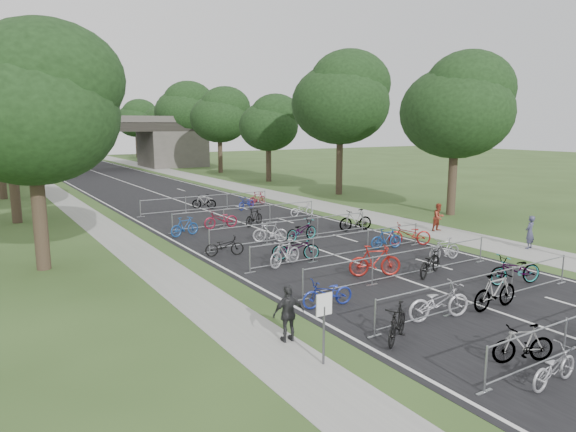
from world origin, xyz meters
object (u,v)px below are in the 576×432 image
Objects in this scene: pedestrian_a at (530,232)px; pedestrian_c at (288,314)px; park_sign at (324,315)px; bike_0 at (554,367)px; bike_1 at (523,344)px; overpass_bridge at (88,143)px; pedestrian_b at (439,217)px.

pedestrian_a reaches higher than pedestrian_c.
park_sign is at bearing 96.58° from pedestrian_c.
bike_1 is at bearing -25.59° from bike_0.
overpass_bridge is 52.98m from pedestrian_b.
bike_1 is 16.31m from pedestrian_b.
pedestrian_b is at bearing 162.59° from bike_1.
pedestrian_a reaches higher than bike_1.
park_sign is (-6.80, -62.00, -2.27)m from overpass_bridge.
bike_1 is at bearing 141.98° from pedestrian_c.
pedestrian_c is at bearing 90.00° from park_sign.
bike_1 reaches higher than bike_0.
bike_1 is at bearing -131.23° from pedestrian_b.
bike_1 is 1.04× the size of pedestrian_c.
overpass_bridge is 64.67m from bike_1.
bike_1 is (0.45, 1.07, 0.05)m from bike_0.
pedestrian_c is at bearing 33.14° from bike_0.
pedestrian_b reaches higher than bike_0.
bike_0 is (-3.02, -65.62, -3.09)m from overpass_bridge.
overpass_bridge is at bearing 83.74° from park_sign.
overpass_bridge is 19.54× the size of pedestrian_a.
park_sign is 1.16× the size of pedestrian_c.
overpass_bridge is 18.29× the size of bike_0.
park_sign is at bearing 43.57° from bike_0.
park_sign is at bearing -96.26° from overpass_bridge.
pedestrian_b is (-0.45, 5.19, -0.02)m from pedestrian_a.
overpass_bridge is 65.76m from bike_0.
pedestrian_b is (14.96, 9.73, -0.50)m from park_sign.
park_sign is 5.00m from bike_1.
bike_1 is at bearing 20.96° from pedestrian_a.
bike_1 is 13.24m from pedestrian_a.
overpass_bridge is 58.16m from pedestrian_a.
bike_0 is at bearing 132.37° from pedestrian_c.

